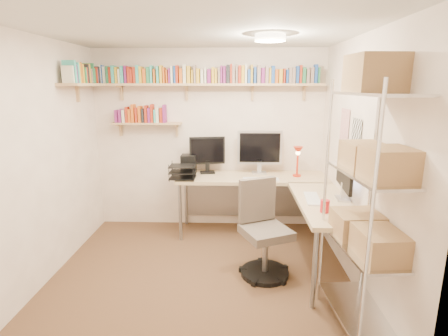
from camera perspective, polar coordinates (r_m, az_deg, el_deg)
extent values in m
plane|color=#492A1F|center=(3.97, -3.90, -17.20)|extent=(3.20, 3.20, 0.00)
cube|color=beige|center=(4.97, -2.45, 4.53)|extent=(3.20, 0.04, 2.50)
cube|color=beige|center=(3.99, -27.70, 0.79)|extent=(0.04, 3.00, 2.50)
cube|color=beige|center=(3.69, 21.31, 0.50)|extent=(0.04, 3.00, 2.50)
cube|color=beige|center=(2.08, -8.50, -8.47)|extent=(3.20, 0.04, 2.50)
cube|color=silver|center=(3.45, -4.60, 21.43)|extent=(3.20, 3.00, 0.04)
cube|color=white|center=(4.16, 19.05, 6.24)|extent=(0.01, 0.30, 0.42)
cube|color=silver|center=(3.79, 20.75, 4.70)|extent=(0.01, 0.28, 0.38)
cylinder|color=#FFEAC6|center=(3.64, 7.56, 20.31)|extent=(0.30, 0.30, 0.06)
cube|color=tan|center=(4.78, -2.65, 13.45)|extent=(3.05, 0.25, 0.03)
cube|color=tan|center=(4.72, -21.71, 12.54)|extent=(0.25, 1.00, 0.03)
cube|color=tan|center=(4.97, -12.46, 7.15)|extent=(0.95, 0.20, 0.02)
cube|color=tan|center=(5.08, -16.53, 12.14)|extent=(0.03, 0.20, 0.20)
cube|color=tan|center=(4.88, -6.19, 12.57)|extent=(0.03, 0.20, 0.20)
cube|color=tan|center=(4.84, 4.70, 12.59)|extent=(0.03, 0.20, 0.20)
cube|color=tan|center=(4.92, 13.05, 12.31)|extent=(0.03, 0.20, 0.20)
cube|color=#267245|center=(5.11, -19.77, 14.25)|extent=(0.04, 0.13, 0.25)
cube|color=#1E499E|center=(5.09, -19.29, 14.23)|extent=(0.03, 0.12, 0.23)
cube|color=beige|center=(5.07, -18.80, 14.16)|extent=(0.04, 0.12, 0.22)
cube|color=#267245|center=(5.06, -18.34, 14.22)|extent=(0.03, 0.14, 0.22)
cube|color=#A52916|center=(5.05, -17.96, 14.17)|extent=(0.03, 0.13, 0.21)
cube|color=teal|center=(5.04, -17.52, 14.34)|extent=(0.04, 0.15, 0.23)
cube|color=gold|center=(5.02, -17.06, 14.26)|extent=(0.03, 0.12, 0.21)
cube|color=beige|center=(5.01, -16.62, 14.16)|extent=(0.02, 0.14, 0.19)
cube|color=teal|center=(5.00, -16.21, 14.41)|extent=(0.04, 0.11, 0.22)
cube|color=#771F67|center=(4.99, -15.67, 14.47)|extent=(0.03, 0.12, 0.23)
cube|color=#A52916|center=(4.97, -15.16, 14.43)|extent=(0.04, 0.13, 0.21)
cube|color=#A52916|center=(4.96, -14.75, 14.27)|extent=(0.03, 0.13, 0.18)
cube|color=#A52916|center=(4.95, -14.30, 14.44)|extent=(0.03, 0.14, 0.21)
cube|color=teal|center=(4.94, -13.85, 14.61)|extent=(0.04, 0.12, 0.23)
cube|color=gold|center=(4.93, -13.35, 14.54)|extent=(0.04, 0.12, 0.22)
cube|color=#C85717|center=(4.92, -12.75, 14.42)|extent=(0.04, 0.14, 0.19)
cube|color=#267245|center=(4.91, -12.17, 14.58)|extent=(0.04, 0.15, 0.21)
cube|color=teal|center=(4.90, -11.68, 14.72)|extent=(0.03, 0.14, 0.23)
cube|color=#C85717|center=(4.89, -11.19, 14.47)|extent=(0.02, 0.15, 0.18)
cube|color=teal|center=(4.88, -10.71, 14.71)|extent=(0.03, 0.11, 0.22)
cube|color=gold|center=(4.87, -10.16, 14.80)|extent=(0.03, 0.13, 0.23)
cube|color=#C85717|center=(4.86, -9.70, 14.66)|extent=(0.02, 0.14, 0.20)
cube|color=#C85717|center=(4.85, -9.25, 14.51)|extent=(0.02, 0.12, 0.18)
cube|color=#771F67|center=(4.85, -8.82, 14.63)|extent=(0.02, 0.15, 0.19)
cube|color=beige|center=(4.84, -8.43, 14.82)|extent=(0.03, 0.15, 0.22)
cube|color=#1E499E|center=(4.84, -7.99, 14.84)|extent=(0.02, 0.13, 0.22)
cube|color=#A52916|center=(4.83, -7.61, 14.90)|extent=(0.03, 0.12, 0.23)
cube|color=#C85717|center=(4.82, -7.00, 14.67)|extent=(0.04, 0.14, 0.19)
cube|color=beige|center=(4.82, -6.40, 15.00)|extent=(0.04, 0.12, 0.24)
cube|color=gold|center=(4.81, -5.73, 14.90)|extent=(0.04, 0.15, 0.22)
cube|color=gold|center=(4.80, -5.16, 14.61)|extent=(0.02, 0.12, 0.17)
cube|color=gray|center=(4.80, -4.74, 15.01)|extent=(0.03, 0.14, 0.24)
cube|color=gold|center=(4.79, -4.21, 14.74)|extent=(0.04, 0.15, 0.19)
cube|color=beige|center=(4.79, -3.56, 14.68)|extent=(0.04, 0.12, 0.18)
cube|color=beige|center=(4.79, -3.02, 14.83)|extent=(0.03, 0.13, 0.20)
cube|color=#771F67|center=(4.78, -2.43, 14.72)|extent=(0.04, 0.11, 0.18)
cube|color=gold|center=(4.78, -1.79, 14.88)|extent=(0.04, 0.11, 0.21)
cube|color=gold|center=(4.78, -1.31, 14.78)|extent=(0.03, 0.14, 0.19)
cube|color=gray|center=(4.77, -0.80, 14.89)|extent=(0.03, 0.11, 0.21)
cube|color=#771F67|center=(4.77, -0.40, 15.01)|extent=(0.02, 0.13, 0.23)
cube|color=#771F67|center=(4.77, 0.07, 14.99)|extent=(0.03, 0.12, 0.22)
cube|color=black|center=(4.77, 0.66, 15.06)|extent=(0.04, 0.14, 0.24)
cube|color=#A52916|center=(4.77, 1.18, 15.13)|extent=(0.02, 0.12, 0.25)
cube|color=gray|center=(4.77, 1.58, 15.01)|extent=(0.03, 0.12, 0.23)
cube|color=gray|center=(4.77, 2.09, 15.09)|extent=(0.02, 0.11, 0.24)
cube|color=#A52916|center=(4.77, 2.57, 15.01)|extent=(0.03, 0.14, 0.23)
cube|color=gold|center=(4.77, 3.10, 15.00)|extent=(0.04, 0.13, 0.23)
cube|color=beige|center=(4.77, 3.58, 15.10)|extent=(0.03, 0.14, 0.25)
cube|color=#1E499E|center=(4.77, 4.09, 14.68)|extent=(0.03, 0.14, 0.18)
cube|color=gold|center=(4.77, 4.53, 15.03)|extent=(0.03, 0.12, 0.24)
cube|color=#1E499E|center=(4.78, 5.05, 14.85)|extent=(0.03, 0.15, 0.21)
cube|color=gray|center=(4.78, 5.68, 14.97)|extent=(0.04, 0.14, 0.23)
cube|color=#771F67|center=(4.78, 6.35, 14.74)|extent=(0.04, 0.13, 0.20)
cube|color=gray|center=(4.79, 6.98, 14.85)|extent=(0.04, 0.14, 0.22)
cube|color=gold|center=(4.79, 7.50, 14.71)|extent=(0.02, 0.13, 0.20)
cube|color=#1E499E|center=(4.80, 7.95, 14.85)|extent=(0.04, 0.13, 0.22)
cube|color=#C85717|center=(4.80, 8.54, 14.57)|extent=(0.04, 0.11, 0.18)
cube|color=gold|center=(4.81, 9.19, 14.56)|extent=(0.04, 0.13, 0.18)
cube|color=#A52916|center=(4.81, 9.76, 14.58)|extent=(0.02, 0.12, 0.19)
cube|color=#1E499E|center=(4.82, 10.23, 14.46)|extent=(0.03, 0.12, 0.17)
cube|color=gray|center=(4.82, 10.71, 14.61)|extent=(0.04, 0.14, 0.20)
cube|color=gray|center=(4.83, 11.22, 14.57)|extent=(0.04, 0.15, 0.20)
cube|color=#1E499E|center=(4.84, 11.84, 14.66)|extent=(0.04, 0.12, 0.22)
cube|color=#A52916|center=(4.85, 12.34, 14.71)|extent=(0.03, 0.13, 0.23)
cube|color=#267245|center=(4.85, 12.85, 14.50)|extent=(0.04, 0.12, 0.20)
cube|color=gray|center=(4.86, 13.46, 14.36)|extent=(0.04, 0.13, 0.18)
cube|color=gray|center=(4.87, 14.10, 14.44)|extent=(0.04, 0.12, 0.20)
cube|color=#1E499E|center=(4.88, 14.70, 14.63)|extent=(0.04, 0.11, 0.24)
cube|color=#267245|center=(4.89, 15.14, 14.38)|extent=(0.02, 0.11, 0.20)
cube|color=beige|center=(4.32, -24.14, 13.77)|extent=(0.13, 0.03, 0.19)
cube|color=teal|center=(4.36, -23.91, 14.17)|extent=(0.14, 0.04, 0.25)
cube|color=#771F67|center=(4.41, -23.58, 13.89)|extent=(0.12, 0.04, 0.20)
cube|color=teal|center=(4.45, -23.36, 14.08)|extent=(0.13, 0.04, 0.23)
cube|color=gold|center=(4.49, -23.09, 14.10)|extent=(0.12, 0.04, 0.23)
cube|color=#C85717|center=(4.54, -22.86, 14.13)|extent=(0.12, 0.02, 0.24)
cube|color=gold|center=(4.57, -22.63, 14.02)|extent=(0.12, 0.04, 0.22)
cube|color=#267245|center=(4.61, -22.39, 13.81)|extent=(0.14, 0.03, 0.18)
cube|color=#A52916|center=(4.65, -22.16, 13.83)|extent=(0.13, 0.04, 0.19)
cube|color=black|center=(4.70, -21.95, 14.07)|extent=(0.13, 0.04, 0.22)
cube|color=gold|center=(4.75, -21.69, 14.13)|extent=(0.12, 0.04, 0.23)
cube|color=gray|center=(4.79, -21.43, 13.80)|extent=(0.13, 0.03, 0.18)
cube|color=#267245|center=(4.83, -21.29, 14.21)|extent=(0.15, 0.03, 0.24)
cube|color=#771F67|center=(4.86, -21.07, 13.86)|extent=(0.11, 0.04, 0.18)
cube|color=#267245|center=(4.90, -20.89, 13.86)|extent=(0.11, 0.03, 0.18)
cube|color=#A52916|center=(4.93, -20.74, 13.95)|extent=(0.15, 0.03, 0.20)
cube|color=#1E499E|center=(4.96, -20.58, 13.83)|extent=(0.13, 0.03, 0.18)
cube|color=black|center=(5.01, -20.38, 14.05)|extent=(0.13, 0.04, 0.21)
cube|color=beige|center=(5.06, -20.19, 14.24)|extent=(0.13, 0.04, 0.25)
cube|color=teal|center=(5.10, -19.98, 14.19)|extent=(0.14, 0.03, 0.24)
cube|color=#771F67|center=(5.08, -17.04, 8.11)|extent=(0.04, 0.13, 0.17)
cube|color=#771F67|center=(5.06, -16.48, 8.17)|extent=(0.04, 0.14, 0.18)
cube|color=beige|center=(5.05, -15.95, 8.15)|extent=(0.04, 0.15, 0.17)
cube|color=#A52916|center=(5.03, -15.49, 8.40)|extent=(0.03, 0.13, 0.21)
cube|color=#C85717|center=(5.02, -15.04, 8.25)|extent=(0.04, 0.13, 0.18)
cube|color=#C85717|center=(5.01, -14.55, 8.64)|extent=(0.03, 0.15, 0.25)
cube|color=#A52916|center=(4.99, -14.00, 8.40)|extent=(0.03, 0.14, 0.20)
cube|color=#C85717|center=(4.98, -13.50, 8.53)|extent=(0.04, 0.15, 0.22)
cube|color=black|center=(4.97, -13.00, 8.34)|extent=(0.03, 0.14, 0.19)
cube|color=#A52916|center=(4.96, -12.53, 8.62)|extent=(0.04, 0.13, 0.23)
cube|color=#771F67|center=(4.95, -12.01, 8.44)|extent=(0.03, 0.14, 0.20)
cube|color=#A52916|center=(4.94, -11.60, 8.73)|extent=(0.03, 0.13, 0.25)
cube|color=teal|center=(4.93, -11.14, 8.33)|extent=(0.03, 0.11, 0.17)
cube|color=beige|center=(4.92, -10.74, 8.47)|extent=(0.04, 0.11, 0.20)
cube|color=#A52916|center=(4.91, -10.13, 8.49)|extent=(0.04, 0.12, 0.20)
cube|color=#771F67|center=(4.90, -9.66, 8.75)|extent=(0.03, 0.15, 0.24)
cube|color=tan|center=(4.74, 5.19, -1.55)|extent=(2.10, 0.66, 0.04)
cube|color=tan|center=(3.88, 16.78, -5.50)|extent=(0.66, 1.44, 0.04)
cylinder|color=gray|center=(4.65, -7.16, -7.20)|extent=(0.04, 0.04, 0.77)
cylinder|color=gray|center=(5.17, -6.22, -5.05)|extent=(0.04, 0.04, 0.77)
cylinder|color=gray|center=(5.28, 15.81, -5.10)|extent=(0.04, 0.04, 0.77)
cylinder|color=gray|center=(3.39, 14.53, -15.79)|extent=(0.04, 0.04, 0.77)
cylinder|color=gray|center=(3.55, 23.58, -15.13)|extent=(0.04, 0.04, 0.77)
cube|color=gray|center=(5.12, 4.92, -4.54)|extent=(1.99, 0.02, 0.61)
cube|color=silver|center=(4.79, 5.85, 3.34)|extent=(0.61, 0.03, 0.46)
cube|color=black|center=(4.77, 5.87, 3.29)|extent=(0.55, 0.00, 0.40)
cube|color=black|center=(4.80, -2.76, 2.88)|extent=(0.49, 0.03, 0.38)
cube|color=black|center=(3.88, 19.14, -0.08)|extent=(0.03, 0.64, 0.42)
cube|color=white|center=(3.87, 18.83, -0.08)|extent=(0.00, 0.58, 0.36)
cube|color=white|center=(4.55, 6.03, -1.83)|extent=(0.46, 0.14, 0.02)
cube|color=white|center=(3.88, 14.23, -4.86)|extent=(0.14, 0.44, 0.02)
cylinder|color=red|center=(4.80, 11.80, -1.19)|extent=(0.11, 0.11, 0.02)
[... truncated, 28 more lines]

